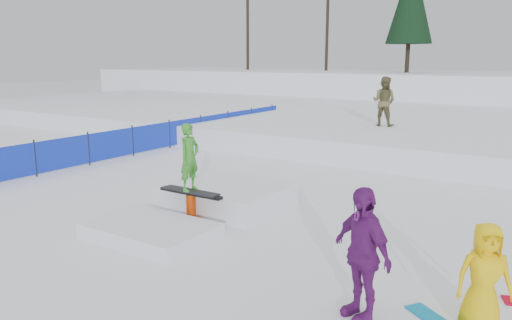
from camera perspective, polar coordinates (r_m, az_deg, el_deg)
The scene contains 8 objects.
ground at distance 10.65m, azimuth -8.23°, elevation -7.33°, with size 120.00×120.00×0.00m, color white.
snow_berm at distance 38.18m, azimuth 23.17°, elevation 7.33°, with size 60.00×14.00×2.40m, color white.
snow_midrise at distance 24.65m, azimuth 17.13°, elevation 4.02°, with size 50.00×18.00×0.80m, color white.
safety_fence at distance 19.56m, azimuth -9.85°, elevation 2.96°, with size 0.05×16.00×1.10m.
walker_olive at distance 20.24m, azimuth 14.41°, elevation 6.51°, with size 0.94×0.73×1.92m, color brown.
spectator_purple at distance 6.83m, azimuth 11.97°, elevation -10.38°, with size 1.06×0.44×1.82m, color #681B73.
spectator_yellow at distance 7.09m, azimuth 24.63°, elevation -12.08°, with size 0.70×0.46×1.43m, color yellow.
jib_rail_feature at distance 11.17m, azimuth -5.51°, elevation -4.74°, with size 2.60×4.40×2.11m.
Camera 1 is at (6.72, -7.52, 3.44)m, focal length 35.00 mm.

